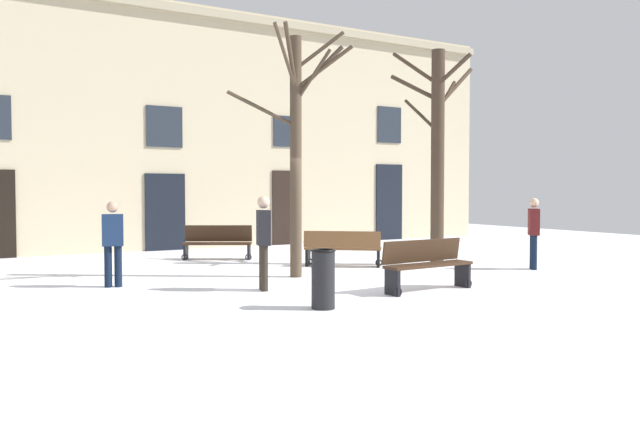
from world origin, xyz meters
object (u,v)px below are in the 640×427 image
at_px(litter_bin, 323,279).
at_px(bench_back_to_back_left, 343,248).
at_px(bench_near_center_tree, 218,242).
at_px(tree_center, 297,143).
at_px(person_by_shop_door, 534,230).
at_px(bench_back_to_back_right, 427,263).
at_px(person_crossing_plaza, 113,240).
at_px(person_near_bench, 263,238).
at_px(tree_right_of_center, 437,149).

xyz_separation_m(litter_bin, bench_back_to_back_left, (2.99, 4.28, -0.02)).
bearing_deg(bench_near_center_tree, tree_center, -57.37).
distance_m(bench_near_center_tree, person_by_shop_door, 7.95).
bearing_deg(bench_back_to_back_right, tree_center, 111.25).
xyz_separation_m(person_crossing_plaza, person_by_shop_door, (8.98, -2.09, 0.02)).
xyz_separation_m(bench_back_to_back_left, person_by_shop_door, (3.58, -2.60, 0.47)).
relative_size(litter_bin, person_near_bench, 0.53).
distance_m(bench_near_center_tree, person_crossing_plaza, 4.85).
xyz_separation_m(bench_near_center_tree, person_near_bench, (-1.02, -5.24, 0.50)).
bearing_deg(person_crossing_plaza, tree_center, 4.99).
xyz_separation_m(person_crossing_plaza, person_near_bench, (2.32, -1.74, 0.07)).
bearing_deg(person_near_bench, tree_center, 149.25).
bearing_deg(litter_bin, bench_back_to_back_right, 12.29).
distance_m(litter_bin, bench_back_to_back_right, 2.54).
bearing_deg(person_by_shop_door, person_crossing_plaza, 117.88).
bearing_deg(person_crossing_plaza, litter_bin, -44.18).
relative_size(tree_right_of_center, tree_center, 1.05).
relative_size(bench_back_to_back_right, bench_back_to_back_left, 1.08).
xyz_separation_m(person_by_shop_door, person_near_bench, (-6.66, 0.35, 0.05)).
bearing_deg(litter_bin, tree_center, 69.37).
bearing_deg(tree_right_of_center, litter_bin, -146.14).
distance_m(tree_right_of_center, bench_near_center_tree, 6.18).
height_order(litter_bin, bench_back_to_back_right, bench_back_to_back_right).
distance_m(bench_back_to_back_right, bench_back_to_back_left, 3.78).
relative_size(tree_center, bench_back_to_back_right, 2.74).
xyz_separation_m(tree_right_of_center, bench_back_to_back_right, (-2.73, -2.96, -2.35)).
relative_size(litter_bin, person_crossing_plaza, 0.57).
bearing_deg(bench_back_to_back_right, bench_near_center_tree, 99.19).
xyz_separation_m(tree_right_of_center, bench_back_to_back_left, (-2.22, 0.79, -2.40)).
xyz_separation_m(bench_back_to_back_right, person_by_shop_door, (4.09, 1.14, 0.42)).
relative_size(person_by_shop_door, person_near_bench, 0.96).
relative_size(litter_bin, bench_back_to_back_left, 0.52).
distance_m(bench_back_to_back_right, bench_near_center_tree, 6.91).
height_order(bench_back_to_back_left, person_by_shop_door, person_by_shop_door).
bearing_deg(tree_right_of_center, bench_back_to_back_right, -132.71).
bearing_deg(tree_center, bench_back_to_back_right, -64.99).
height_order(tree_right_of_center, bench_back_to_back_left, tree_right_of_center).
height_order(litter_bin, bench_back_to_back_left, litter_bin).
xyz_separation_m(tree_center, bench_back_to_back_left, (1.77, 1.04, -2.38)).
distance_m(tree_center, person_near_bench, 2.58).
xyz_separation_m(tree_center, bench_back_to_back_right, (1.26, -2.70, -2.33)).
bearing_deg(litter_bin, bench_near_center_tree, 82.67).
height_order(bench_near_center_tree, person_crossing_plaza, person_crossing_plaza).
distance_m(tree_center, bench_back_to_back_left, 3.14).
bearing_deg(bench_near_center_tree, litter_bin, -68.77).
distance_m(bench_back_to_back_left, bench_near_center_tree, 3.63).
relative_size(bench_near_center_tree, person_crossing_plaza, 1.11).
bearing_deg(bench_back_to_back_left, person_by_shop_door, -177.97).
xyz_separation_m(bench_back_to_back_left, person_near_bench, (-3.08, -2.25, 0.51)).
relative_size(tree_right_of_center, bench_back_to_back_right, 2.86).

